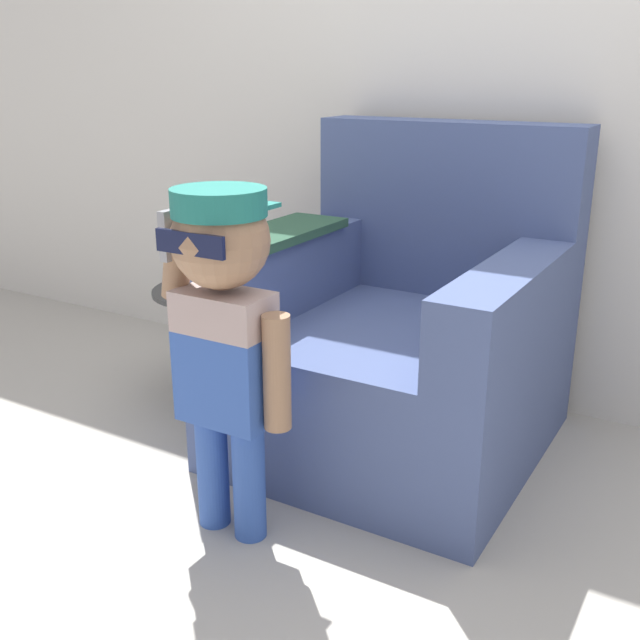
# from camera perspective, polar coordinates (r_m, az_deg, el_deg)

# --- Properties ---
(ground_plane) EXTENTS (10.00, 10.00, 0.00)m
(ground_plane) POSITION_cam_1_polar(r_m,az_deg,el_deg) (2.57, 8.62, -10.62)
(ground_plane) COLOR #ADA89E
(wall_back) EXTENTS (10.00, 0.05, 2.60)m
(wall_back) POSITION_cam_1_polar(r_m,az_deg,el_deg) (2.85, 15.17, 19.14)
(wall_back) COLOR silver
(wall_back) RESTS_ON ground_plane
(armchair) EXTENTS (0.99, 1.03, 1.07)m
(armchair) POSITION_cam_1_polar(r_m,az_deg,el_deg) (2.57, 6.22, -1.56)
(armchair) COLOR #475684
(armchair) RESTS_ON ground_plane
(person_child) EXTENTS (0.40, 0.30, 0.97)m
(person_child) POSITION_cam_1_polar(r_m,az_deg,el_deg) (1.94, -7.31, 0.52)
(person_child) COLOR #3356AD
(person_child) RESTS_ON ground_plane
(side_table) EXTENTS (0.44, 0.44, 0.45)m
(side_table) POSITION_cam_1_polar(r_m,az_deg,el_deg) (2.94, -8.25, -0.90)
(side_table) COLOR #333333
(side_table) RESTS_ON ground_plane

